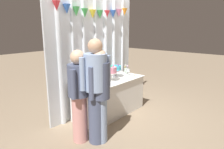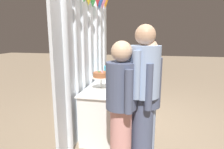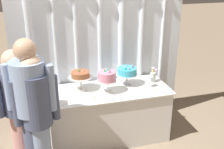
% 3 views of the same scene
% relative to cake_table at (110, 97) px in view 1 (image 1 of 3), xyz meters
% --- Properties ---
extents(ground_plane, '(24.00, 24.00, 0.00)m').
position_rel_cake_table_xyz_m(ground_plane, '(0.00, -0.10, -0.38)').
color(ground_plane, gray).
extents(draped_curtain, '(2.45, 0.15, 2.58)m').
position_rel_cake_table_xyz_m(draped_curtain, '(-0.02, 0.41, 0.98)').
color(draped_curtain, silver).
rests_on(draped_curtain, ground_plane).
extents(cake_table, '(1.66, 0.71, 0.76)m').
position_rel_cake_table_xyz_m(cake_table, '(0.00, 0.00, 0.00)').
color(cake_table, white).
rests_on(cake_table, ground_plane).
extents(cake_display_leftmost, '(0.31, 0.31, 0.29)m').
position_rel_cake_table_xyz_m(cake_display_leftmost, '(-0.35, 0.11, 0.58)').
color(cake_display_leftmost, silver).
rests_on(cake_display_leftmost, cake_table).
extents(cake_display_center, '(0.26, 0.26, 0.34)m').
position_rel_cake_table_xyz_m(cake_display_center, '(-0.03, -0.06, 0.60)').
color(cake_display_center, silver).
rests_on(cake_display_center, cake_table).
extents(cake_display_rightmost, '(0.29, 0.29, 0.29)m').
position_rel_cake_table_xyz_m(cake_display_rightmost, '(0.29, 0.09, 0.58)').
color(cake_display_rightmost, silver).
rests_on(cake_display_rightmost, cake_table).
extents(wine_glass, '(0.08, 0.08, 0.15)m').
position_rel_cake_table_xyz_m(wine_glass, '(0.58, -0.06, 0.49)').
color(wine_glass, silver).
rests_on(wine_glass, cake_table).
extents(flower_vase, '(0.10, 0.10, 0.22)m').
position_rel_cake_table_xyz_m(flower_vase, '(0.69, 0.09, 0.46)').
color(flower_vase, '#B2C1B2').
rests_on(flower_vase, cake_table).
extents(tealight_far_left, '(0.04, 0.04, 0.04)m').
position_rel_cake_table_xyz_m(tealight_far_left, '(-0.23, -0.19, 0.39)').
color(tealight_far_left, beige).
rests_on(tealight_far_left, cake_table).
extents(tealight_near_left, '(0.05, 0.05, 0.04)m').
position_rel_cake_table_xyz_m(tealight_near_left, '(0.61, -0.21, 0.39)').
color(tealight_near_left, beige).
rests_on(tealight_near_left, cake_table).
extents(guest_girl_blue_dress, '(0.46, 0.58, 1.52)m').
position_rel_cake_table_xyz_m(guest_girl_blue_dress, '(-1.13, -0.33, 0.45)').
color(guest_girl_blue_dress, '#D6938E').
rests_on(guest_girl_blue_dress, ground_plane).
extents(guest_man_dark_suit, '(0.51, 0.45, 1.69)m').
position_rel_cake_table_xyz_m(guest_man_dark_suit, '(-0.98, -0.56, 0.54)').
color(guest_man_dark_suit, '#4C5675').
rests_on(guest_man_dark_suit, ground_plane).
extents(guest_man_pink_jacket, '(0.48, 0.34, 1.53)m').
position_rel_cake_table_xyz_m(guest_man_pink_jacket, '(-0.93, -0.60, 0.46)').
color(guest_man_pink_jacket, '#93ADD6').
rests_on(guest_man_pink_jacket, ground_plane).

